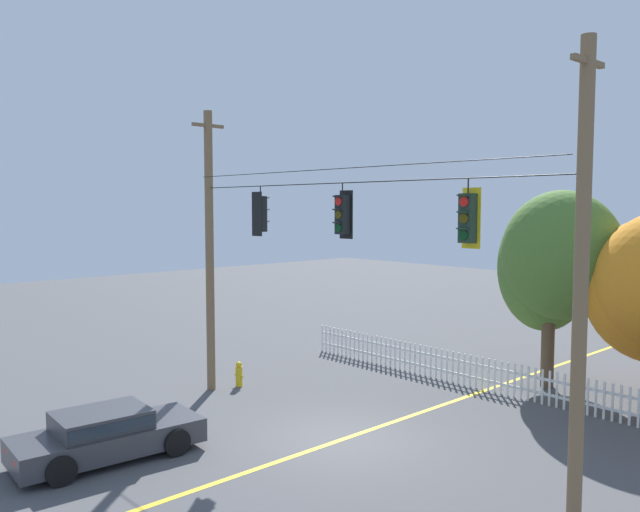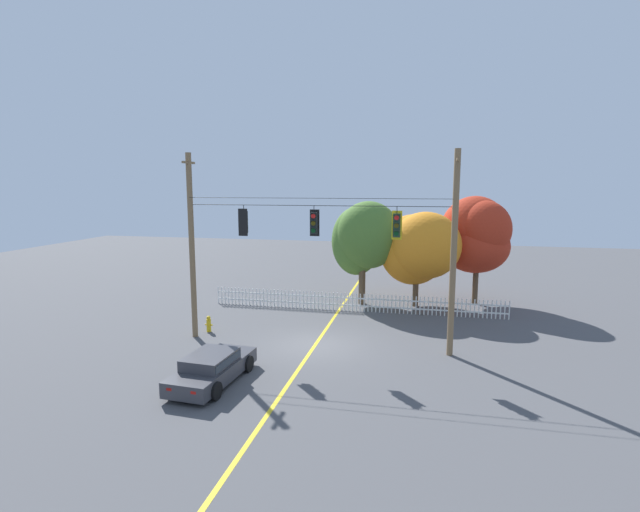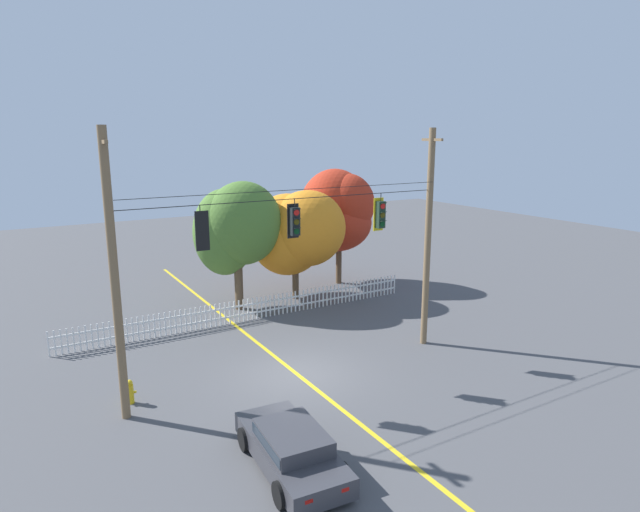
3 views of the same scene
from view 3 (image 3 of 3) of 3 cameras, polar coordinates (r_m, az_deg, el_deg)
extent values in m
plane|color=#4C4C4F|center=(19.89, -2.41, -12.39)|extent=(80.00, 80.00, 0.00)
cube|color=gold|center=(19.89, -2.41, -12.38)|extent=(0.16, 36.00, 0.01)
cylinder|color=brown|center=(16.62, -20.88, -2.38)|extent=(0.26, 0.26, 8.70)
cylinder|color=brown|center=(21.83, 11.33, 1.67)|extent=(0.26, 0.26, 8.70)
cube|color=brown|center=(16.11, -21.99, 11.15)|extent=(0.10, 1.10, 0.10)
cube|color=brown|center=(21.44, 11.79, 11.95)|extent=(0.10, 1.10, 0.10)
cylinder|color=black|center=(18.14, -2.59, 6.07)|extent=(11.65, 0.02, 0.02)
cylinder|color=black|center=(17.88, -2.23, 7.03)|extent=(11.65, 0.02, 0.02)
cylinder|color=black|center=(16.87, -12.57, 4.80)|extent=(0.03, 0.03, 0.28)
cube|color=black|center=(16.84, -12.33, 2.61)|extent=(0.43, 0.02, 1.23)
cube|color=black|center=(16.97, -12.47, 2.67)|extent=(0.30, 0.24, 0.99)
cylinder|color=red|center=(17.04, -12.67, 3.83)|extent=(0.20, 0.03, 0.20)
cube|color=black|center=(17.07, -12.73, 4.23)|extent=(0.22, 0.12, 0.06)
cylinder|color=#463B09|center=(17.09, -12.61, 2.74)|extent=(0.20, 0.03, 0.20)
cube|color=black|center=(17.12, -12.68, 3.14)|extent=(0.22, 0.12, 0.06)
cylinder|color=#073513|center=(17.15, -12.56, 1.65)|extent=(0.20, 0.03, 0.20)
cube|color=black|center=(17.17, -12.63, 2.05)|extent=(0.22, 0.12, 0.06)
cylinder|color=black|center=(18.13, -2.71, 5.61)|extent=(0.03, 0.03, 0.29)
cube|color=black|center=(18.33, -2.88, 3.72)|extent=(0.43, 0.02, 1.18)
cube|color=black|center=(18.22, -2.68, 3.67)|extent=(0.30, 0.24, 0.95)
cylinder|color=red|center=(18.06, -2.49, 4.61)|extent=(0.20, 0.03, 0.20)
cube|color=black|center=(18.00, -2.43, 4.95)|extent=(0.22, 0.12, 0.06)
cylinder|color=#463B09|center=(18.10, -2.48, 3.61)|extent=(0.20, 0.03, 0.20)
cube|color=black|center=(18.05, -2.42, 3.95)|extent=(0.22, 0.12, 0.06)
cylinder|color=#073513|center=(18.16, -2.47, 2.63)|extent=(0.20, 0.03, 0.20)
cube|color=black|center=(18.10, -2.41, 2.96)|extent=(0.22, 0.12, 0.06)
cylinder|color=black|center=(20.06, 6.45, 6.20)|extent=(0.03, 0.03, 0.30)
cube|color=yellow|center=(20.24, 6.19, 4.41)|extent=(0.43, 0.02, 1.23)
cube|color=#1E3323|center=(20.14, 6.41, 4.36)|extent=(0.30, 0.24, 1.00)
cylinder|color=red|center=(19.99, 6.67, 5.25)|extent=(0.20, 0.03, 0.20)
cube|color=#1E3323|center=(19.94, 6.75, 5.56)|extent=(0.22, 0.12, 0.06)
cylinder|color=#463B09|center=(20.03, 6.64, 4.31)|extent=(0.20, 0.03, 0.20)
cube|color=#1E3323|center=(19.98, 6.73, 4.62)|extent=(0.22, 0.12, 0.06)
cylinder|color=#073513|center=(20.08, 6.62, 3.37)|extent=(0.20, 0.03, 0.20)
cube|color=#1E3323|center=(20.03, 6.70, 3.68)|extent=(0.22, 0.12, 0.06)
cube|color=white|center=(23.58, -26.78, -8.33)|extent=(0.06, 0.04, 1.04)
cube|color=white|center=(23.59, -26.23, -8.27)|extent=(0.06, 0.04, 1.04)
cube|color=white|center=(23.60, -25.68, -8.20)|extent=(0.06, 0.04, 1.04)
cube|color=white|center=(23.61, -25.13, -8.14)|extent=(0.06, 0.04, 1.04)
cube|color=white|center=(23.63, -24.59, -8.07)|extent=(0.06, 0.04, 1.04)
cube|color=white|center=(23.65, -24.04, -8.00)|extent=(0.06, 0.04, 1.04)
cube|color=white|center=(23.67, -23.50, -7.93)|extent=(0.06, 0.04, 1.04)
cube|color=white|center=(23.69, -22.96, -7.86)|extent=(0.06, 0.04, 1.04)
cube|color=white|center=(23.71, -22.41, -7.79)|extent=(0.06, 0.04, 1.04)
cube|color=white|center=(23.74, -21.87, -7.72)|extent=(0.06, 0.04, 1.04)
cube|color=white|center=(23.77, -21.33, -7.65)|extent=(0.06, 0.04, 1.04)
cube|color=white|center=(23.80, -20.80, -7.58)|extent=(0.06, 0.04, 1.04)
cube|color=white|center=(23.83, -20.26, -7.51)|extent=(0.06, 0.04, 1.04)
cube|color=white|center=(23.87, -19.73, -7.44)|extent=(0.06, 0.04, 1.04)
cube|color=white|center=(23.91, -19.19, -7.37)|extent=(0.06, 0.04, 1.04)
cube|color=white|center=(23.95, -18.66, -7.29)|extent=(0.06, 0.04, 1.04)
cube|color=white|center=(23.99, -18.13, -7.22)|extent=(0.06, 0.04, 1.04)
cube|color=white|center=(24.03, -17.61, -7.15)|extent=(0.06, 0.04, 1.04)
cube|color=white|center=(24.08, -17.08, -7.07)|extent=(0.06, 0.04, 1.04)
cube|color=white|center=(24.12, -16.56, -7.00)|extent=(0.06, 0.04, 1.04)
cube|color=white|center=(24.17, -16.04, -6.92)|extent=(0.06, 0.04, 1.04)
cube|color=white|center=(24.22, -15.52, -6.85)|extent=(0.06, 0.04, 1.04)
cube|color=white|center=(24.28, -15.01, -6.77)|extent=(0.06, 0.04, 1.04)
cube|color=white|center=(24.33, -14.50, -6.70)|extent=(0.06, 0.04, 1.04)
cube|color=white|center=(24.39, -13.99, -6.62)|extent=(0.06, 0.04, 1.04)
cube|color=white|center=(24.45, -13.48, -6.55)|extent=(0.06, 0.04, 1.04)
cube|color=white|center=(24.51, -12.97, -6.47)|extent=(0.06, 0.04, 1.04)
cube|color=white|center=(24.57, -12.47, -6.40)|extent=(0.06, 0.04, 1.04)
cube|color=white|center=(24.64, -11.97, -6.32)|extent=(0.06, 0.04, 1.04)
cube|color=white|center=(24.71, -11.47, -6.24)|extent=(0.06, 0.04, 1.04)
cube|color=white|center=(24.77, -10.98, -6.17)|extent=(0.06, 0.04, 1.04)
cube|color=white|center=(24.84, -10.49, -6.09)|extent=(0.06, 0.04, 1.04)
cube|color=white|center=(24.92, -10.00, -6.02)|extent=(0.06, 0.04, 1.04)
cube|color=white|center=(24.99, -9.52, -5.94)|extent=(0.06, 0.04, 1.04)
cube|color=white|center=(25.07, -9.03, -5.86)|extent=(0.06, 0.04, 1.04)
cube|color=white|center=(25.15, -8.55, -5.79)|extent=(0.06, 0.04, 1.04)
cube|color=white|center=(25.23, -8.08, -5.71)|extent=(0.06, 0.04, 1.04)
cube|color=white|center=(25.31, -7.61, -5.64)|extent=(0.06, 0.04, 1.04)
cube|color=white|center=(25.39, -7.14, -5.56)|extent=(0.06, 0.04, 1.04)
cube|color=white|center=(25.47, -6.67, -5.49)|extent=(0.06, 0.04, 1.04)
cube|color=white|center=(25.56, -6.21, -5.41)|extent=(0.06, 0.04, 1.04)
cube|color=white|center=(25.65, -5.75, -5.33)|extent=(0.06, 0.04, 1.04)
cube|color=white|center=(25.74, -5.29, -5.26)|extent=(0.06, 0.04, 1.04)
cube|color=white|center=(25.83, -4.84, -5.19)|extent=(0.06, 0.04, 1.04)
cube|color=white|center=(25.92, -4.39, -5.11)|extent=(0.06, 0.04, 1.04)
cube|color=white|center=(26.02, -3.94, -5.04)|extent=(0.06, 0.04, 1.04)
cube|color=white|center=(26.12, -3.50, -4.96)|extent=(0.06, 0.04, 1.04)
cube|color=white|center=(26.21, -3.06, -4.89)|extent=(0.06, 0.04, 1.04)
cube|color=white|center=(26.31, -2.62, -4.81)|extent=(0.06, 0.04, 1.04)
cube|color=white|center=(26.41, -2.19, -4.74)|extent=(0.06, 0.04, 1.04)
cube|color=white|center=(26.52, -1.76, -4.67)|extent=(0.06, 0.04, 1.04)
cube|color=white|center=(26.62, -1.33, -4.60)|extent=(0.06, 0.04, 1.04)
cube|color=white|center=(26.73, -0.91, -4.52)|extent=(0.06, 0.04, 1.04)
cube|color=white|center=(26.83, -0.49, -4.45)|extent=(0.06, 0.04, 1.04)
cube|color=white|center=(26.94, -0.08, -4.38)|extent=(0.06, 0.04, 1.04)
cube|color=white|center=(27.05, 0.34, -4.31)|extent=(0.06, 0.04, 1.04)
cube|color=white|center=(27.16, 0.74, -4.24)|extent=(0.06, 0.04, 1.04)
cube|color=white|center=(27.28, 1.15, -4.17)|extent=(0.06, 0.04, 1.04)
cube|color=white|center=(27.39, 1.55, -4.10)|extent=(0.06, 0.04, 1.04)
cube|color=white|center=(27.51, 1.95, -4.03)|extent=(0.06, 0.04, 1.04)
cube|color=white|center=(27.62, 2.35, -3.96)|extent=(0.06, 0.04, 1.04)
cube|color=white|center=(27.74, 2.74, -3.89)|extent=(0.06, 0.04, 1.04)
cube|color=white|center=(27.86, 3.13, -3.82)|extent=(0.06, 0.04, 1.04)
cube|color=white|center=(27.98, 3.51, -3.75)|extent=(0.06, 0.04, 1.04)
cube|color=white|center=(28.10, 3.89, -3.68)|extent=(0.06, 0.04, 1.04)
cube|color=white|center=(28.23, 4.27, -3.62)|extent=(0.06, 0.04, 1.04)
cube|color=white|center=(28.35, 4.64, -3.55)|extent=(0.06, 0.04, 1.04)
cube|color=white|center=(28.48, 5.02, -3.48)|extent=(0.06, 0.04, 1.04)
cube|color=white|center=(28.61, 5.38, -3.42)|extent=(0.06, 0.04, 1.04)
cube|color=white|center=(28.73, 5.75, -3.35)|extent=(0.06, 0.04, 1.04)
cube|color=white|center=(28.86, 6.11, -3.29)|extent=(0.06, 0.04, 1.04)
cube|color=white|center=(28.99, 6.47, -3.22)|extent=(0.06, 0.04, 1.04)
cube|color=white|center=(29.13, 6.82, -3.16)|extent=(0.06, 0.04, 1.04)
cube|color=white|center=(29.26, 7.18, -3.09)|extent=(0.06, 0.04, 1.04)
cube|color=white|center=(29.39, 7.52, -3.03)|extent=(0.06, 0.04, 1.04)
cube|color=white|center=(29.53, 7.87, -2.97)|extent=(0.06, 0.04, 1.04)
cube|color=white|center=(25.44, -7.38, -6.02)|extent=(16.90, 0.03, 0.08)
cube|color=white|center=(25.30, -7.41, -5.09)|extent=(16.90, 0.03, 0.08)
cylinder|color=brown|center=(26.80, -8.58, -2.86)|extent=(0.41, 0.41, 2.62)
ellipsoid|color=#4C752D|center=(26.55, -10.05, 2.48)|extent=(3.06, 2.87, 4.22)
ellipsoid|color=#4C752D|center=(26.32, -8.11, 3.44)|extent=(3.84, 3.12, 4.07)
cylinder|color=brown|center=(28.29, -2.60, -2.45)|extent=(0.34, 0.34, 2.09)
ellipsoid|color=orange|center=(28.03, -3.43, 2.28)|extent=(4.03, 3.81, 4.25)
ellipsoid|color=orange|center=(27.59, -1.34, 2.92)|extent=(4.11, 3.45, 3.92)
cylinder|color=brown|center=(31.11, 2.00, -0.43)|extent=(0.33, 0.33, 2.73)
ellipsoid|color=#B22D19|center=(30.75, 1.70, 3.56)|extent=(4.09, 3.97, 3.27)
ellipsoid|color=#B22D19|center=(30.63, 1.55, 5.20)|extent=(4.08, 3.50, 4.30)
ellipsoid|color=#B22D19|center=(30.38, 2.83, 5.47)|extent=(3.25, 2.95, 3.46)
cube|color=#38383D|center=(14.80, -3.12, -19.95)|extent=(1.97, 4.29, 0.55)
cube|color=#38383D|center=(14.43, -2.89, -18.62)|extent=(1.60, 2.11, 0.42)
cube|color=#232D38|center=(14.43, -2.89, -18.62)|extent=(1.63, 2.03, 0.27)
cylinder|color=black|center=(15.66, -8.03, -18.63)|extent=(0.23, 0.65, 0.64)
cylinder|color=black|center=(16.16, -2.18, -17.43)|extent=(0.23, 0.65, 0.64)
cylinder|color=black|center=(13.63, -4.26, -23.86)|extent=(0.23, 0.65, 0.64)
cylinder|color=black|center=(14.20, 2.44, -22.13)|extent=(0.23, 0.65, 0.64)
cube|color=white|center=(16.28, -7.66, -16.37)|extent=(0.20, 0.05, 0.10)
cube|color=white|center=(16.55, -4.55, -15.78)|extent=(0.20, 0.05, 0.10)
cube|color=red|center=(13.04, -1.20, -24.49)|extent=(0.20, 0.05, 0.10)
cube|color=red|center=(13.37, 2.66, -23.42)|extent=(0.20, 0.05, 0.10)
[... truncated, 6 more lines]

